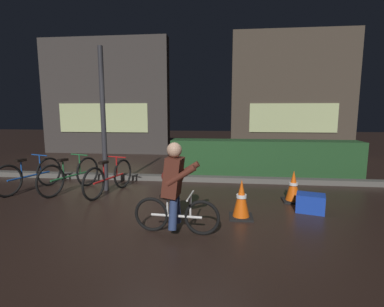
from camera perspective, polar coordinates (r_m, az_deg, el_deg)
ground_plane at (r=4.80m, az=-3.23°, el=-11.70°), size 40.00×40.00×0.00m
sidewalk_curb at (r=6.88m, az=-0.18°, el=-4.98°), size 12.00×0.24×0.12m
hedge_row at (r=7.71m, az=14.02°, el=-0.79°), size 4.80×0.70×0.91m
storefront_left at (r=11.90m, az=-16.88°, el=10.69°), size 5.02×0.54×4.42m
storefront_right at (r=11.95m, az=19.37°, el=11.18°), size 4.68×0.54×4.68m
street_post at (r=6.16m, az=-17.21°, el=6.29°), size 0.10×0.10×2.93m
parked_bike_leftmost at (r=6.86m, az=-29.57°, el=-3.77°), size 0.56×1.53×0.73m
parked_bike_left_mid at (r=6.44m, az=-23.02°, el=-4.02°), size 0.57×1.55×0.74m
parked_bike_center_left at (r=6.01m, az=-16.11°, el=-4.63°), size 0.50×1.53×0.72m
traffic_cone_near at (r=4.56m, az=9.78°, el=-9.00°), size 0.36×0.36×0.61m
traffic_cone_far at (r=5.61m, az=19.47°, el=-6.23°), size 0.36×0.36×0.58m
blue_crate at (r=5.18m, az=22.46°, el=-9.08°), size 0.51×0.43×0.30m
cyclist at (r=3.90m, az=-3.46°, el=-6.80°), size 1.19×0.54×1.25m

